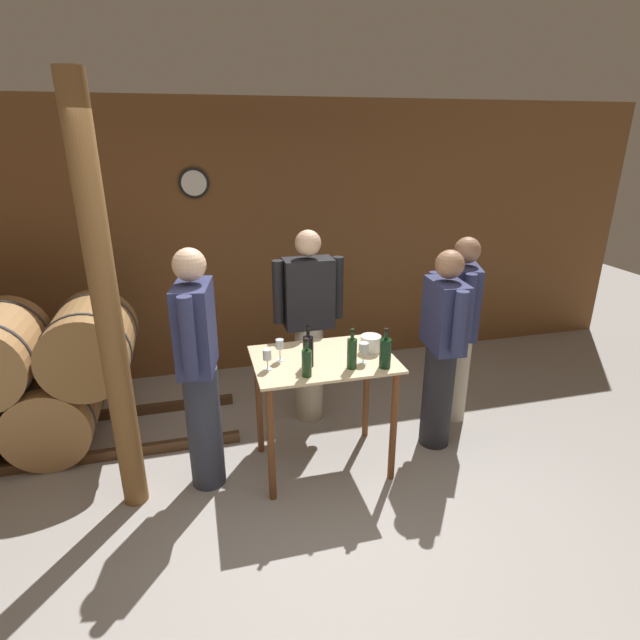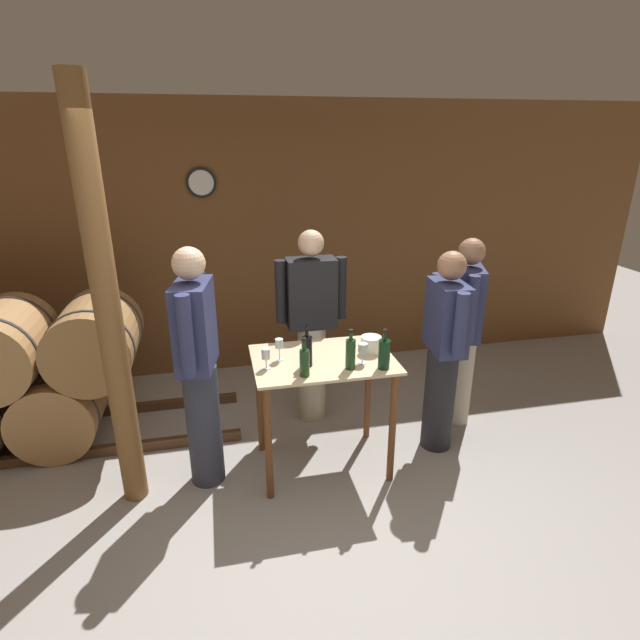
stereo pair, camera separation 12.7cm
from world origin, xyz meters
name	(u,v)px [view 2 (the right image)]	position (x,y,z in m)	size (l,w,h in m)	color
ground_plane	(327,534)	(0.00, 0.00, 0.00)	(14.00, 14.00, 0.00)	#9E9993
back_wall	(270,241)	(0.00, 2.59, 1.35)	(8.40, 0.08, 2.70)	brown
tasting_table	(323,381)	(0.13, 0.71, 0.71)	(0.99, 0.69, 0.89)	beige
wooden_post	(108,314)	(-1.22, 0.65, 1.35)	(0.16, 0.16, 2.70)	brown
wine_bottle_far_left	(304,362)	(-0.04, 0.47, 0.99)	(0.07, 0.07, 0.27)	#193819
wine_bottle_left	(308,350)	(0.00, 0.62, 1.01)	(0.07, 0.07, 0.29)	black
wine_bottle_center	(351,353)	(0.27, 0.51, 1.01)	(0.07, 0.07, 0.28)	#193819
wine_bottle_right	(384,354)	(0.50, 0.47, 1.00)	(0.08, 0.08, 0.28)	black
wine_glass_near_left	(266,355)	(-0.28, 0.63, 0.99)	(0.06, 0.06, 0.14)	silver
wine_glass_near_center	(279,345)	(-0.17, 0.75, 1.01)	(0.06, 0.06, 0.16)	silver
wine_glass_near_right	(363,348)	(0.38, 0.57, 1.00)	(0.07, 0.07, 0.15)	silver
ice_bucket	(371,344)	(0.49, 0.74, 0.95)	(0.15, 0.15, 0.12)	white
person_host	(198,366)	(-0.72, 0.72, 0.91)	(0.29, 0.58, 1.73)	#333847
person_visitor_with_scarf	(463,330)	(1.40, 1.08, 0.85)	(0.34, 0.56, 1.62)	#B7AD93
person_visitor_bearded	(444,350)	(1.08, 0.76, 0.84)	(0.25, 0.59, 1.60)	#232328
person_visitor_near_door	(311,324)	(0.19, 1.41, 0.88)	(0.59, 0.24, 1.67)	#B7AD93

